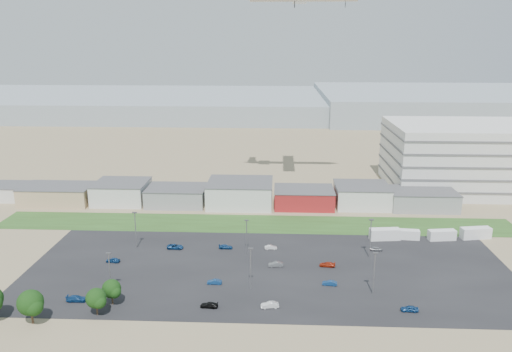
# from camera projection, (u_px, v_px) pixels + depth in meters

# --- Properties ---
(ground) EXTENTS (700.00, 700.00, 0.00)m
(ground) POSITION_uv_depth(u_px,v_px,m) (243.00, 311.00, 104.99)
(ground) COLOR #7F6D51
(ground) RESTS_ON ground
(parking_lot) EXTENTS (120.00, 50.00, 0.01)m
(parking_lot) POSITION_uv_depth(u_px,v_px,m) (269.00, 269.00, 124.06)
(parking_lot) COLOR black
(parking_lot) RESTS_ON ground
(grass_strip) EXTENTS (160.00, 16.00, 0.02)m
(grass_strip) POSITION_uv_depth(u_px,v_px,m) (255.00, 224.00, 155.15)
(grass_strip) COLOR #2A481B
(grass_strip) RESTS_ON ground
(hills_backdrop) EXTENTS (700.00, 200.00, 9.00)m
(hills_backdrop) POSITION_uv_depth(u_px,v_px,m) (319.00, 106.00, 405.92)
(hills_backdrop) COLOR gray
(hills_backdrop) RESTS_ON ground
(building_row) EXTENTS (170.00, 20.00, 8.00)m
(building_row) POSITION_uv_depth(u_px,v_px,m) (209.00, 193.00, 173.18)
(building_row) COLOR silver
(building_row) RESTS_ON ground
(parking_garage) EXTENTS (80.00, 40.00, 25.00)m
(parking_garage) POSITION_uv_depth(u_px,v_px,m) (496.00, 157.00, 189.43)
(parking_garage) COLOR silver
(parking_garage) RESTS_ON ground
(box_trailer_a) EXTENTS (8.82, 3.63, 3.21)m
(box_trailer_a) POSITION_uv_depth(u_px,v_px,m) (385.00, 234.00, 142.45)
(box_trailer_a) COLOR silver
(box_trailer_a) RESTS_ON ground
(box_trailer_b) EXTENTS (7.44, 2.90, 2.72)m
(box_trailer_b) POSITION_uv_depth(u_px,v_px,m) (406.00, 234.00, 142.96)
(box_trailer_b) COLOR silver
(box_trailer_b) RESTS_ON ground
(box_trailer_c) EXTENTS (7.98, 3.47, 2.90)m
(box_trailer_c) POSITION_uv_depth(u_px,v_px,m) (442.00, 235.00, 142.28)
(box_trailer_c) COLOR silver
(box_trailer_c) RESTS_ON ground
(box_trailer_d) EXTENTS (8.87, 4.05, 3.20)m
(box_trailer_d) POSITION_uv_depth(u_px,v_px,m) (476.00, 233.00, 143.35)
(box_trailer_d) COLOR silver
(box_trailer_d) RESTS_ON ground
(tree_mid) EXTENTS (5.49, 5.49, 8.24)m
(tree_mid) POSITION_uv_depth(u_px,v_px,m) (31.00, 305.00, 99.08)
(tree_mid) COLOR black
(tree_mid) RESTS_ON ground
(tree_right) EXTENTS (4.48, 4.48, 6.72)m
(tree_right) POSITION_uv_depth(u_px,v_px,m) (96.00, 300.00, 102.52)
(tree_right) COLOR black
(tree_right) RESTS_ON ground
(tree_near) EXTENTS (4.33, 4.33, 6.49)m
(tree_near) POSITION_uv_depth(u_px,v_px,m) (112.00, 291.00, 106.71)
(tree_near) COLOR black
(tree_near) RESTS_ON ground
(lightpole_front_l) EXTENTS (1.13, 0.47, 9.57)m
(lightpole_front_l) POSITION_uv_depth(u_px,v_px,m) (110.00, 273.00, 111.56)
(lightpole_front_l) COLOR slate
(lightpole_front_l) RESTS_ON ground
(lightpole_front_m) EXTENTS (1.18, 0.49, 10.04)m
(lightpole_front_m) POSITION_uv_depth(u_px,v_px,m) (251.00, 269.00, 113.01)
(lightpole_front_m) COLOR slate
(lightpole_front_m) RESTS_ON ground
(lightpole_front_r) EXTENTS (1.18, 0.49, 10.00)m
(lightpole_front_r) POSITION_uv_depth(u_px,v_px,m) (374.00, 273.00, 110.69)
(lightpole_front_r) COLOR slate
(lightpole_front_r) RESTS_ON ground
(lightpole_back_l) EXTENTS (1.22, 0.51, 10.35)m
(lightpole_back_l) POSITION_uv_depth(u_px,v_px,m) (136.00, 230.00, 135.66)
(lightpole_back_l) COLOR slate
(lightpole_back_l) RESTS_ON ground
(lightpole_back_m) EXTENTS (1.13, 0.47, 9.56)m
(lightpole_back_m) POSITION_uv_depth(u_px,v_px,m) (247.00, 237.00, 131.98)
(lightpole_back_m) COLOR slate
(lightpole_back_m) RESTS_ON ground
(lightpole_back_r) EXTENTS (1.24, 0.52, 10.55)m
(lightpole_back_r) POSITION_uv_depth(u_px,v_px,m) (370.00, 238.00, 129.72)
(lightpole_back_r) COLOR slate
(lightpole_back_r) RESTS_ON ground
(parked_car_1) EXTENTS (3.57, 1.64, 1.13)m
(parked_car_1) POSITION_uv_depth(u_px,v_px,m) (330.00, 283.00, 115.82)
(parked_car_1) COLOR navy
(parked_car_1) RESTS_ON ground
(parked_car_2) EXTENTS (3.73, 1.68, 1.24)m
(parked_car_2) POSITION_uv_depth(u_px,v_px,m) (409.00, 309.00, 104.57)
(parked_car_2) COLOR navy
(parked_car_2) RESTS_ON ground
(parked_car_3) EXTENTS (3.96, 1.90, 1.11)m
(parked_car_3) POSITION_uv_depth(u_px,v_px,m) (209.00, 305.00, 106.15)
(parked_car_3) COLOR black
(parked_car_3) RESTS_ON ground
(parked_car_4) EXTENTS (3.44, 1.23, 1.13)m
(parked_car_4) POSITION_uv_depth(u_px,v_px,m) (214.00, 282.00, 116.41)
(parked_car_4) COLOR navy
(parked_car_4) RESTS_ON ground
(parked_car_5) EXTENTS (3.68, 1.82, 1.21)m
(parked_car_5) POSITION_uv_depth(u_px,v_px,m) (113.00, 260.00, 127.89)
(parked_car_5) COLOR navy
(parked_car_5) RESTS_ON ground
(parked_car_6) EXTENTS (3.75, 1.55, 1.08)m
(parked_car_6) POSITION_uv_depth(u_px,v_px,m) (226.00, 247.00, 136.36)
(parked_car_6) COLOR navy
(parked_car_6) RESTS_ON ground
(parked_car_7) EXTENTS (3.84, 1.67, 1.23)m
(parked_car_7) POSITION_uv_depth(u_px,v_px,m) (276.00, 264.00, 125.49)
(parked_car_7) COLOR #595B5E
(parked_car_7) RESTS_ON ground
(parked_car_8) EXTENTS (3.31, 1.43, 1.11)m
(parked_car_8) POSITION_uv_depth(u_px,v_px,m) (376.00, 249.00, 134.99)
(parked_car_8) COLOR #A5A5AA
(parked_car_8) RESTS_ON ground
(parked_car_9) EXTENTS (4.51, 2.20, 1.24)m
(parked_car_9) POSITION_uv_depth(u_px,v_px,m) (175.00, 247.00, 136.28)
(parked_car_9) COLOR navy
(parked_car_9) RESTS_ON ground
(parked_car_10) EXTENTS (4.43, 1.90, 1.27)m
(parked_car_10) POSITION_uv_depth(u_px,v_px,m) (77.00, 299.00, 108.65)
(parked_car_10) COLOR navy
(parked_car_10) RESTS_ON ground
(parked_car_11) EXTENTS (3.39, 1.36, 1.10)m
(parked_car_11) POSITION_uv_depth(u_px,v_px,m) (271.00, 247.00, 135.98)
(parked_car_11) COLOR silver
(parked_car_11) RESTS_ON ground
(parked_car_12) EXTENTS (4.14, 2.08, 1.15)m
(parked_car_12) POSITION_uv_depth(u_px,v_px,m) (327.00, 264.00, 125.44)
(parked_car_12) COLOR maroon
(parked_car_12) RESTS_ON ground
(parked_car_13) EXTENTS (3.99, 1.82, 1.27)m
(parked_car_13) POSITION_uv_depth(u_px,v_px,m) (270.00, 305.00, 106.02)
(parked_car_13) COLOR silver
(parked_car_13) RESTS_ON ground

